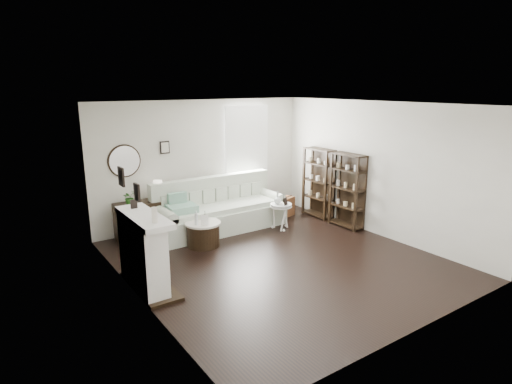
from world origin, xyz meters
TOP-DOWN VIEW (x-y plane):
  - room at (0.73, 2.70)m, footprint 5.50×5.50m
  - fireplace at (-2.32, 0.30)m, footprint 0.50×1.40m
  - shelf_unit_far at (2.33, 1.55)m, footprint 0.30×0.80m
  - shelf_unit_near at (2.33, 0.65)m, footprint 0.30×0.80m
  - sofa at (-0.01, 2.09)m, footprint 2.81×0.97m
  - quilt at (-0.93, 1.95)m, footprint 0.57×0.48m
  - suitcase at (1.61, 1.95)m, footprint 0.71×0.41m
  - dresser at (-1.52, 2.47)m, footprint 1.11×0.48m
  - table_lamp at (-1.19, 2.47)m, footprint 0.31×0.31m
  - potted_plant at (-1.80, 2.42)m, footprint 0.32×0.31m
  - drum_table at (-0.77, 1.38)m, footprint 0.68×0.68m
  - pedestal_table at (1.05, 1.30)m, footprint 0.46×0.46m
  - eiffel_drum at (-0.69, 1.42)m, footprint 0.11×0.11m
  - bottle_drum at (-0.94, 1.30)m, footprint 0.06×0.06m
  - card_frame_drum at (-0.82, 1.20)m, footprint 0.15×0.09m
  - eiffel_ped at (1.14, 1.33)m, footprint 0.11×0.11m
  - flask_ped at (0.97, 1.32)m, footprint 0.15×0.15m
  - card_frame_ped at (1.07, 1.18)m, footprint 0.12×0.08m

SIDE VIEW (x-z plane):
  - suitcase at x=1.61m, z-range 0.00..0.45m
  - drum_table at x=-0.77m, z-range 0.00..0.48m
  - sofa at x=-0.01m, z-range -0.18..0.91m
  - dresser at x=-1.52m, z-range 0.00..0.74m
  - pedestal_table at x=1.05m, z-range 0.23..0.79m
  - fireplace at x=-2.32m, z-range -0.38..1.46m
  - eiffel_drum at x=-0.69m, z-range 0.47..0.65m
  - card_frame_drum at x=-0.82m, z-range 0.47..0.66m
  - bottle_drum at x=-0.94m, z-range 0.47..0.74m
  - quilt at x=-0.93m, z-range 0.56..0.70m
  - card_frame_ped at x=1.07m, z-range 0.56..0.71m
  - eiffel_ped at x=1.14m, z-range 0.56..0.73m
  - flask_ped at x=0.97m, z-range 0.56..0.84m
  - shelf_unit_far at x=2.33m, z-range 0.00..1.60m
  - shelf_unit_near at x=2.33m, z-range 0.00..1.60m
  - potted_plant at x=-1.80m, z-range 0.74..1.03m
  - table_lamp at x=-1.19m, z-range 0.74..1.13m
  - room at x=0.73m, z-range -1.15..4.35m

